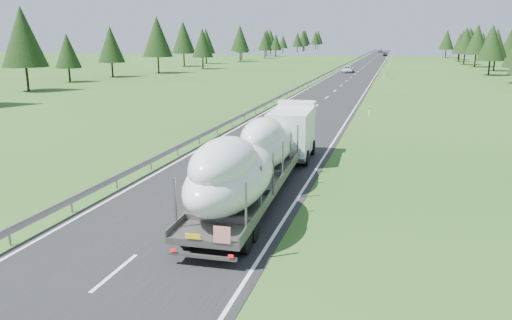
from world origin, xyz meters
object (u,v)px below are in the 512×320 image
(distant_van, at_px, (348,69))
(distant_car_blue, at_px, (380,51))
(highway_sign, at_px, (388,69))
(boat_truck, at_px, (259,153))
(distant_car_dark, at_px, (385,54))

(distant_van, bearing_deg, distant_car_blue, 91.04)
(highway_sign, distance_m, boat_truck, 79.19)
(highway_sign, xyz_separation_m, boat_truck, (-4.65, -79.05, 0.46))
(highway_sign, bearing_deg, distant_car_blue, 92.54)
(distant_car_dark, relative_size, distant_car_blue, 0.97)
(distant_car_blue, bearing_deg, distant_van, -85.12)
(highway_sign, relative_size, distant_van, 0.49)
(distant_car_blue, bearing_deg, boat_truck, -83.83)
(highway_sign, height_order, boat_truck, boat_truck)
(distant_van, distance_m, distant_car_dark, 107.20)
(highway_sign, xyz_separation_m, distant_car_blue, (-7.60, 171.01, -1.01))
(boat_truck, distance_m, distant_car_dark, 201.33)
(distant_van, relative_size, distant_car_blue, 1.09)
(distant_car_dark, distance_m, distant_car_blue, 48.88)
(highway_sign, height_order, distant_car_blue, highway_sign)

